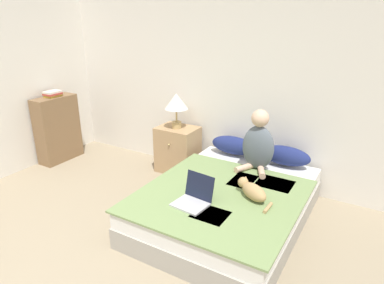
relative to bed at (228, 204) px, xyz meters
The scene contains 11 objects.
wall_back 1.61m from the bed, 116.98° to the left, with size 6.00×0.05×2.55m.
bed is the anchor object (origin of this frame).
pillow_near 0.97m from the bed, 111.33° to the left, with size 0.58×0.24×0.23m.
pillow_far 0.97m from the bed, 68.73° to the left, with size 0.58×0.24×0.23m.
person_sitting 0.77m from the bed, 81.52° to the left, with size 0.38×0.36×0.70m.
cat_tabby 0.42m from the bed, 16.76° to the right, with size 0.40×0.35×0.16m.
laptop_open 0.55m from the bed, 107.48° to the right, with size 0.34×0.34×0.26m.
nightstand 1.39m from the bed, 145.09° to the left, with size 0.54×0.43×0.64m.
table_lamp 1.58m from the bed, 145.71° to the left, with size 0.31×0.31×0.47m.
bookshelf 2.91m from the bed, behind, with size 0.26×0.64×0.97m.
book_stack_top 3.01m from the bed, behind, with size 0.18×0.24×0.08m.
Camera 1 is at (1.82, -0.87, 2.07)m, focal length 32.00 mm.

